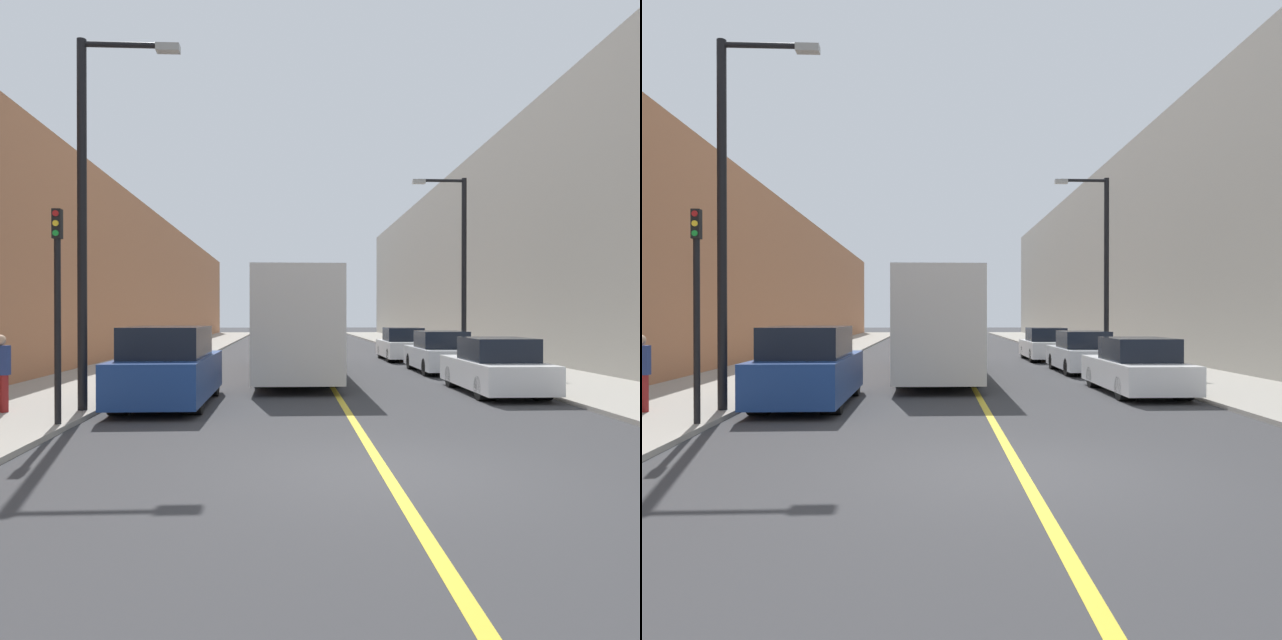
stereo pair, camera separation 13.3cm
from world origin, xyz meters
The scene contains 15 objects.
ground_plane centered at (0.00, 0.00, 0.00)m, with size 200.00×200.00×0.00m, color #38383A.
sidewalk_left centered at (-7.37, 30.00, 0.05)m, with size 3.97×72.00×0.10m, color #9E998E.
sidewalk_right centered at (7.37, 30.00, 0.05)m, with size 3.97×72.00×0.10m, color #9E998E.
building_row_left centered at (-11.36, 30.00, 4.21)m, with size 4.00×72.00×8.42m, color #B2724C.
building_row_right centered at (11.36, 30.00, 5.73)m, with size 4.00×72.00×11.46m, color gray.
road_center_line centered at (0.00, 30.00, 0.00)m, with size 0.16×72.00×0.01m, color gold.
bus centered at (-1.05, 14.03, 1.85)m, with size 2.50×12.72×3.48m.
parked_suv_left centered at (-4.12, 6.50, 0.86)m, with size 1.96×4.93×1.86m.
car_right_near centered at (4.31, 8.25, 0.69)m, with size 1.86×4.65×1.52m.
car_right_mid centered at (4.34, 14.49, 0.69)m, with size 1.86×4.53×1.54m.
car_right_far centered at (4.09, 20.73, 0.69)m, with size 1.86×4.34×1.54m.
street_lamp_left centered at (-5.53, 5.14, 4.53)m, with size 2.17×0.24×7.89m.
street_lamp_right centered at (5.52, 16.06, 4.31)m, with size 2.17×0.24×7.46m.
traffic_light centered at (-5.59, 3.43, 2.29)m, with size 0.16×0.18×3.99m.
pedestrian centered at (-7.29, 4.91, 0.94)m, with size 0.36×0.23×1.62m.
Camera 1 is at (-1.32, -8.37, 2.12)m, focal length 35.00 mm.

